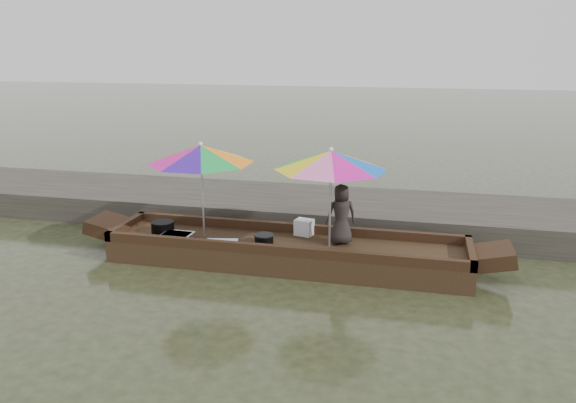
% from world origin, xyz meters
% --- Properties ---
extents(water, '(80.00, 80.00, 0.00)m').
position_xyz_m(water, '(0.00, 0.00, 0.00)').
color(water, '#272C18').
rests_on(water, ground).
extents(dock, '(22.00, 2.20, 0.50)m').
position_xyz_m(dock, '(0.00, 2.20, 0.25)').
color(dock, '#2D2B26').
rests_on(dock, ground).
extents(boat_hull, '(5.64, 1.20, 0.35)m').
position_xyz_m(boat_hull, '(0.00, 0.00, 0.17)').
color(boat_hull, black).
rests_on(boat_hull, water).
extents(cooking_pot, '(0.37, 0.37, 0.20)m').
position_xyz_m(cooking_pot, '(-2.11, 0.00, 0.45)').
color(cooking_pot, black).
rests_on(cooking_pot, boat_hull).
extents(tray_crayfish, '(0.50, 0.35, 0.09)m').
position_xyz_m(tray_crayfish, '(-1.76, -0.21, 0.39)').
color(tray_crayfish, silver).
rests_on(tray_crayfish, boat_hull).
extents(tray_scallop, '(0.54, 0.42, 0.06)m').
position_xyz_m(tray_scallop, '(-0.96, -0.35, 0.38)').
color(tray_scallop, silver).
rests_on(tray_scallop, boat_hull).
extents(charcoal_grill, '(0.29, 0.29, 0.14)m').
position_xyz_m(charcoal_grill, '(-0.34, -0.12, 0.42)').
color(charcoal_grill, black).
rests_on(charcoal_grill, boat_hull).
extents(supply_bag, '(0.32, 0.28, 0.26)m').
position_xyz_m(supply_bag, '(0.19, 0.45, 0.48)').
color(supply_bag, silver).
rests_on(supply_bag, boat_hull).
extents(vendor, '(0.56, 0.47, 0.96)m').
position_xyz_m(vendor, '(0.83, 0.17, 0.83)').
color(vendor, black).
rests_on(vendor, boat_hull).
extents(umbrella_bow, '(2.16, 2.16, 1.55)m').
position_xyz_m(umbrella_bow, '(-1.38, 0.00, 1.12)').
color(umbrella_bow, yellow).
rests_on(umbrella_bow, boat_hull).
extents(umbrella_stern, '(2.03, 2.03, 1.55)m').
position_xyz_m(umbrella_stern, '(0.68, 0.00, 1.12)').
color(umbrella_stern, orange).
rests_on(umbrella_stern, boat_hull).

